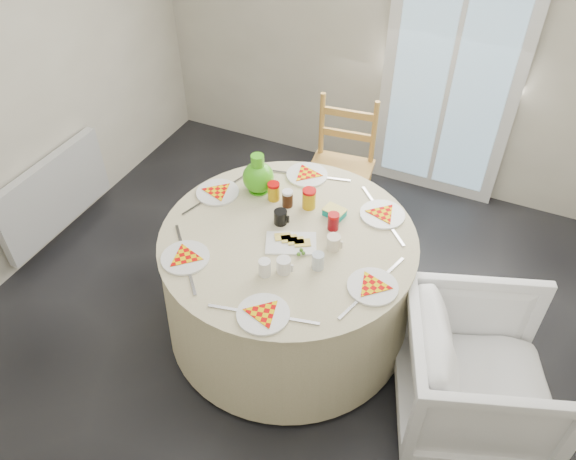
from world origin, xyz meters
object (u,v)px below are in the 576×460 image
at_px(table, 288,282).
at_px(wooden_chair, 339,173).
at_px(radiator, 54,195).
at_px(green_pitcher, 258,175).
at_px(armchair, 481,371).

xyz_separation_m(table, wooden_chair, (-0.08, 1.04, 0.09)).
distance_m(radiator, green_pitcher, 1.63).
height_order(wooden_chair, green_pitcher, green_pitcher).
distance_m(radiator, wooden_chair, 2.05).
relative_size(wooden_chair, armchair, 1.25).
relative_size(table, armchair, 1.87).
xyz_separation_m(radiator, armchair, (3.05, -0.22, 0.01)).
relative_size(table, green_pitcher, 6.00).
xyz_separation_m(wooden_chair, green_pitcher, (-0.26, -0.74, 0.40)).
bearing_deg(table, radiator, 178.03).
bearing_deg(green_pitcher, wooden_chair, 48.24).
relative_size(armchair, green_pitcher, 3.21).
bearing_deg(green_pitcher, radiator, 166.68).
height_order(table, green_pitcher, green_pitcher).
xyz_separation_m(table, armchair, (1.17, -0.16, 0.02)).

